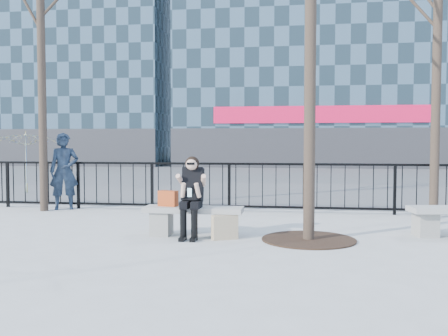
# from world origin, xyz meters

# --- Properties ---
(ground) EXTENTS (120.00, 120.00, 0.00)m
(ground) POSITION_xyz_m (0.00, 0.00, 0.00)
(ground) COLOR #9A9A95
(ground) RESTS_ON ground
(street_surface) EXTENTS (60.00, 23.00, 0.01)m
(street_surface) POSITION_xyz_m (0.00, 15.00, 0.00)
(street_surface) COLOR #474747
(street_surface) RESTS_ON ground
(railing) EXTENTS (14.00, 0.06, 1.10)m
(railing) POSITION_xyz_m (0.00, 3.00, 0.55)
(railing) COLOR black
(railing) RESTS_ON ground
(building_left) EXTENTS (16.20, 10.20, 22.60)m
(building_left) POSITION_xyz_m (-15.00, 27.00, 11.30)
(building_left) COLOR #466070
(building_left) RESTS_ON ground
(tree_grate) EXTENTS (1.50, 1.50, 0.02)m
(tree_grate) POSITION_xyz_m (1.90, -0.10, 0.01)
(tree_grate) COLOR black
(tree_grate) RESTS_ON ground
(bench_main) EXTENTS (1.65, 0.46, 0.49)m
(bench_main) POSITION_xyz_m (0.00, 0.00, 0.30)
(bench_main) COLOR slate
(bench_main) RESTS_ON ground
(seated_woman) EXTENTS (0.50, 0.64, 1.34)m
(seated_woman) POSITION_xyz_m (0.00, -0.16, 0.67)
(seated_woman) COLOR black
(seated_woman) RESTS_ON ground
(handbag) EXTENTS (0.34, 0.22, 0.26)m
(handbag) POSITION_xyz_m (-0.44, 0.02, 0.62)
(handbag) COLOR #B33E16
(handbag) RESTS_ON bench_main
(shopping_bag) EXTENTS (0.44, 0.32, 0.39)m
(shopping_bag) POSITION_xyz_m (0.56, -0.21, 0.20)
(shopping_bag) COLOR #C8B38E
(shopping_bag) RESTS_ON ground
(standing_man) EXTENTS (0.77, 0.66, 1.78)m
(standing_man) POSITION_xyz_m (-3.65, 2.80, 0.89)
(standing_man) COLOR black
(standing_man) RESTS_ON ground
(vendor_umbrella) EXTENTS (2.43, 2.46, 1.90)m
(vendor_umbrella) POSITION_xyz_m (-6.54, 6.10, 0.95)
(vendor_umbrella) COLOR yellow
(vendor_umbrella) RESTS_ON ground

